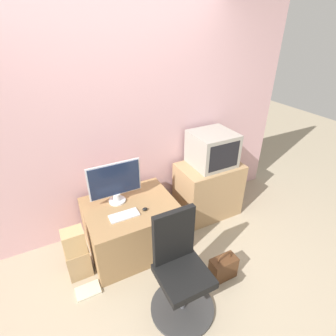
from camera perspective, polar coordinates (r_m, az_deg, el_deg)
The scene contains 13 objects.
ground_plane at distance 2.66m, azimuth 1.21°, elevation -27.87°, with size 12.00×12.00×0.00m, color tan.
wall_back at distance 2.83m, azimuth -11.51°, elevation 9.58°, with size 4.40×0.05×2.60m.
desk at distance 2.94m, azimuth -7.82°, elevation -12.44°, with size 0.93×0.77×0.56m.
side_stand at distance 3.39m, azimuth 8.69°, elevation -4.61°, with size 0.76×0.51×0.70m.
main_monitor at distance 2.71m, azimuth -11.45°, elevation -3.07°, with size 0.54×0.18×0.45m.
keyboard at distance 2.64m, azimuth -9.53°, elevation -10.15°, with size 0.29×0.13×0.01m.
mouse at distance 2.67m, azimuth -5.03°, elevation -8.91°, with size 0.05×0.04×0.03m.
crt_tv at distance 3.15m, azimuth 9.61°, elevation 4.14°, with size 0.49×0.47×0.40m.
office_chair at distance 2.36m, azimuth 2.71°, elevation -22.28°, with size 0.56×0.56×0.97m.
cardboard_box_lower at distance 2.88m, azimuth -18.82°, elevation -18.86°, with size 0.22×0.17×0.31m.
cardboard_box_upper at distance 2.68m, azimuth -19.81°, elevation -14.83°, with size 0.20×0.16×0.25m.
handbag at distance 2.79m, azimuth 11.91°, elevation -20.47°, with size 0.26×0.14×0.33m.
book at distance 2.83m, azimuth -16.99°, elevation -24.18°, with size 0.22×0.16×0.02m.
Camera 1 is at (-0.70, -1.25, 2.24)m, focal length 28.00 mm.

